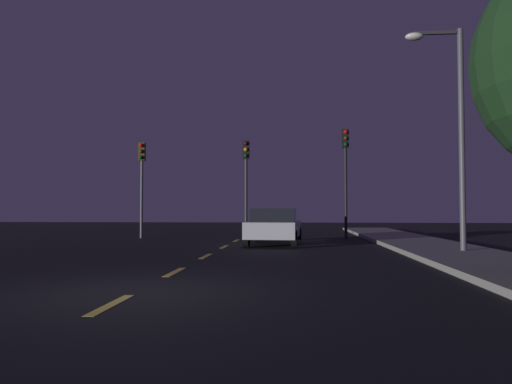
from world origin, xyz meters
name	(u,v)px	position (x,y,z in m)	size (l,w,h in m)	color
ground_plane	(209,254)	(0.00, 7.00, 0.00)	(80.00, 80.00, 0.00)	black
sidewalk_curb_right	(457,254)	(7.50, 7.00, 0.07)	(3.00, 40.00, 0.15)	gray
lane_stripe_nearest	(111,305)	(0.00, -1.20, 0.00)	(0.16, 1.60, 0.01)	#EACC4C
lane_stripe_second	(175,272)	(0.00, 2.60, 0.00)	(0.16, 1.60, 0.01)	#EACC4C
lane_stripe_third	(206,256)	(0.00, 6.40, 0.00)	(0.16, 1.60, 0.01)	#EACC4C
lane_stripe_fourth	(224,247)	(0.00, 10.20, 0.00)	(0.16, 1.60, 0.01)	#EACC4C
lane_stripe_fifth	(236,241)	(0.00, 14.00, 0.00)	(0.16, 1.60, 0.01)	#EACC4C
lane_stripe_sixth	(245,236)	(0.00, 17.80, 0.00)	(0.16, 1.60, 0.01)	#EACC4C
lane_stripe_seventh	(251,233)	(0.00, 21.60, 0.00)	(0.16, 1.60, 0.01)	#EACC4C
traffic_signal_left	(142,171)	(-4.96, 15.71, 3.34)	(0.32, 0.38, 4.75)	#4C4C51
traffic_signal_center	(246,170)	(0.26, 15.71, 3.36)	(0.32, 0.38, 4.79)	#2D2D30
traffic_signal_right	(346,162)	(5.09, 15.71, 3.68)	(0.32, 0.38, 5.29)	black
car_stopped_ahead	(274,226)	(1.84, 11.37, 0.75)	(2.20, 4.43, 1.45)	silver
street_lamp_right	(453,118)	(7.53, 7.33, 4.22)	(1.76, 0.36, 7.01)	#4C4C51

